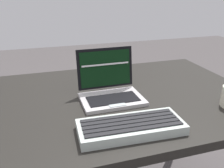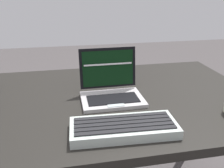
# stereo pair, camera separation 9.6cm
# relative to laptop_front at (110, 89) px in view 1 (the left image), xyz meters

# --- Properties ---
(desk) EXTENTS (1.38, 0.81, 0.70)m
(desk) POSITION_rel_laptop_front_xyz_m (-0.06, 0.02, -0.10)
(desk) COLOR black
(desk) RESTS_ON ground
(laptop_front) EXTENTS (0.25, 0.20, 0.20)m
(laptop_front) POSITION_rel_laptop_front_xyz_m (0.00, 0.00, 0.00)
(laptop_front) COLOR #B5B0B2
(laptop_front) RESTS_ON desk
(external_keyboard) EXTENTS (0.35, 0.15, 0.04)m
(external_keyboard) POSITION_rel_laptop_front_xyz_m (-0.01, -0.26, -0.02)
(external_keyboard) COLOR #B1BDB5
(external_keyboard) RESTS_ON desk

